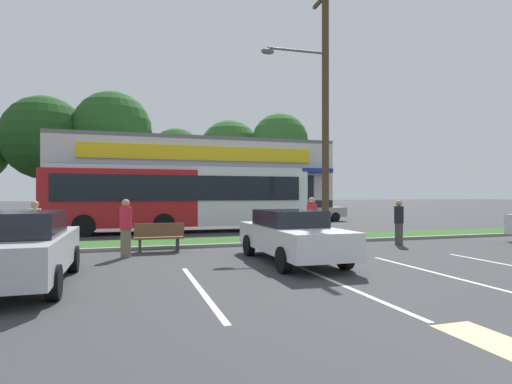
{
  "coord_description": "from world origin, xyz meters",
  "views": [
    {
      "loc": [
        -5.51,
        -1.8,
        1.9
      ],
      "look_at": [
        0.69,
        18.1,
        2.0
      ],
      "focal_mm": 29.07,
      "sensor_mm": 36.0,
      "label": 1
    }
  ],
  "objects_px": {
    "utility_pole": "(323,101)",
    "pedestrian_by_pole": "(126,228)",
    "car_1": "(102,213)",
    "pedestrian_far": "(35,230)",
    "car_5": "(311,210)",
    "bus_stop_bench": "(159,236)",
    "city_bus": "(181,197)",
    "car_0": "(19,248)",
    "pedestrian_mid": "(399,222)",
    "car_3": "(292,235)",
    "pedestrian_near_bench": "(312,223)"
  },
  "relations": [
    {
      "from": "car_0",
      "to": "utility_pole",
      "type": "bearing_deg",
      "value": -56.99
    },
    {
      "from": "pedestrian_mid",
      "to": "utility_pole",
      "type": "bearing_deg",
      "value": 176.08
    },
    {
      "from": "pedestrian_mid",
      "to": "bus_stop_bench",
      "type": "bearing_deg",
      "value": -128.99
    },
    {
      "from": "bus_stop_bench",
      "to": "pedestrian_by_pole",
      "type": "height_order",
      "value": "pedestrian_by_pole"
    },
    {
      "from": "car_1",
      "to": "pedestrian_by_pole",
      "type": "distance_m",
      "value": 14.17
    },
    {
      "from": "pedestrian_mid",
      "to": "pedestrian_far",
      "type": "distance_m",
      "value": 12.23
    },
    {
      "from": "car_3",
      "to": "pedestrian_far",
      "type": "xyz_separation_m",
      "value": [
        -6.98,
        2.57,
        0.11
      ]
    },
    {
      "from": "pedestrian_by_pole",
      "to": "pedestrian_mid",
      "type": "bearing_deg",
      "value": -0.23
    },
    {
      "from": "bus_stop_bench",
      "to": "car_0",
      "type": "distance_m",
      "value": 5.46
    },
    {
      "from": "utility_pole",
      "to": "city_bus",
      "type": "height_order",
      "value": "utility_pole"
    },
    {
      "from": "bus_stop_bench",
      "to": "pedestrian_by_pole",
      "type": "distance_m",
      "value": 1.47
    },
    {
      "from": "car_1",
      "to": "pedestrian_far",
      "type": "distance_m",
      "value": 13.76
    },
    {
      "from": "pedestrian_by_pole",
      "to": "pedestrian_mid",
      "type": "height_order",
      "value": "pedestrian_by_pole"
    },
    {
      "from": "pedestrian_near_bench",
      "to": "pedestrian_by_pole",
      "type": "relative_size",
      "value": 1.03
    },
    {
      "from": "city_bus",
      "to": "pedestrian_mid",
      "type": "height_order",
      "value": "city_bus"
    },
    {
      "from": "bus_stop_bench",
      "to": "car_1",
      "type": "distance_m",
      "value": 13.37
    },
    {
      "from": "bus_stop_bench",
      "to": "pedestrian_far",
      "type": "relative_size",
      "value": 0.94
    },
    {
      "from": "car_0",
      "to": "pedestrian_far",
      "type": "distance_m",
      "value": 3.92
    },
    {
      "from": "bus_stop_bench",
      "to": "pedestrian_far",
      "type": "height_order",
      "value": "pedestrian_far"
    },
    {
      "from": "city_bus",
      "to": "car_0",
      "type": "distance_m",
      "value": 12.36
    },
    {
      "from": "car_3",
      "to": "city_bus",
      "type": "bearing_deg",
      "value": -169.75
    },
    {
      "from": "car_5",
      "to": "pedestrian_mid",
      "type": "bearing_deg",
      "value": 78.89
    },
    {
      "from": "car_0",
      "to": "car_3",
      "type": "relative_size",
      "value": 0.95
    },
    {
      "from": "utility_pole",
      "to": "pedestrian_far",
      "type": "bearing_deg",
      "value": -165.78
    },
    {
      "from": "utility_pole",
      "to": "car_1",
      "type": "relative_size",
      "value": 2.55
    },
    {
      "from": "car_0",
      "to": "car_5",
      "type": "xyz_separation_m",
      "value": [
        14.39,
        16.96,
        -0.03
      ]
    },
    {
      "from": "car_5",
      "to": "pedestrian_near_bench",
      "type": "xyz_separation_m",
      "value": [
        -6.17,
        -13.36,
        0.14
      ]
    },
    {
      "from": "utility_pole",
      "to": "city_bus",
      "type": "distance_m",
      "value": 8.32
    },
    {
      "from": "city_bus",
      "to": "pedestrian_near_bench",
      "type": "distance_m",
      "value": 8.58
    },
    {
      "from": "car_0",
      "to": "pedestrian_far",
      "type": "xyz_separation_m",
      "value": [
        -0.46,
        3.89,
        0.06
      ]
    },
    {
      "from": "utility_pole",
      "to": "car_3",
      "type": "xyz_separation_m",
      "value": [
        -3.58,
        -5.24,
        -5.12
      ]
    },
    {
      "from": "bus_stop_bench",
      "to": "pedestrian_far",
      "type": "xyz_separation_m",
      "value": [
        -3.57,
        -0.58,
        0.35
      ]
    },
    {
      "from": "car_3",
      "to": "pedestrian_by_pole",
      "type": "relative_size",
      "value": 2.73
    },
    {
      "from": "car_0",
      "to": "pedestrian_near_bench",
      "type": "height_order",
      "value": "pedestrian_near_bench"
    },
    {
      "from": "car_0",
      "to": "pedestrian_mid",
      "type": "xyz_separation_m",
      "value": [
        11.77,
        3.62,
        0.05
      ]
    },
    {
      "from": "pedestrian_mid",
      "to": "car_5",
      "type": "bearing_deg",
      "value": 135.52
    },
    {
      "from": "pedestrian_near_bench",
      "to": "bus_stop_bench",
      "type": "bearing_deg",
      "value": -26.41
    },
    {
      "from": "city_bus",
      "to": "car_3",
      "type": "bearing_deg",
      "value": -79.36
    },
    {
      "from": "car_0",
      "to": "car_5",
      "type": "bearing_deg",
      "value": -40.3
    },
    {
      "from": "pedestrian_near_bench",
      "to": "pedestrian_by_pole",
      "type": "height_order",
      "value": "pedestrian_near_bench"
    },
    {
      "from": "car_3",
      "to": "pedestrian_by_pole",
      "type": "distance_m",
      "value": 4.96
    },
    {
      "from": "city_bus",
      "to": "pedestrian_far",
      "type": "xyz_separation_m",
      "value": [
        -5.16,
        -7.5,
        -0.91
      ]
    },
    {
      "from": "car_0",
      "to": "pedestrian_far",
      "type": "bearing_deg",
      "value": 6.69
    },
    {
      "from": "pedestrian_mid",
      "to": "car_1",
      "type": "bearing_deg",
      "value": -174.87
    },
    {
      "from": "bus_stop_bench",
      "to": "car_1",
      "type": "height_order",
      "value": "car_1"
    },
    {
      "from": "car_0",
      "to": "city_bus",
      "type": "bearing_deg",
      "value": -22.45
    },
    {
      "from": "utility_pole",
      "to": "pedestrian_by_pole",
      "type": "xyz_separation_m",
      "value": [
        -8.04,
        -3.06,
        -4.99
      ]
    },
    {
      "from": "bus_stop_bench",
      "to": "pedestrian_by_pole",
      "type": "bearing_deg",
      "value": 42.76
    },
    {
      "from": "city_bus",
      "to": "car_3",
      "type": "xyz_separation_m",
      "value": [
        1.82,
        -10.07,
        -1.02
      ]
    },
    {
      "from": "car_5",
      "to": "pedestrian_far",
      "type": "distance_m",
      "value": 19.78
    }
  ]
}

